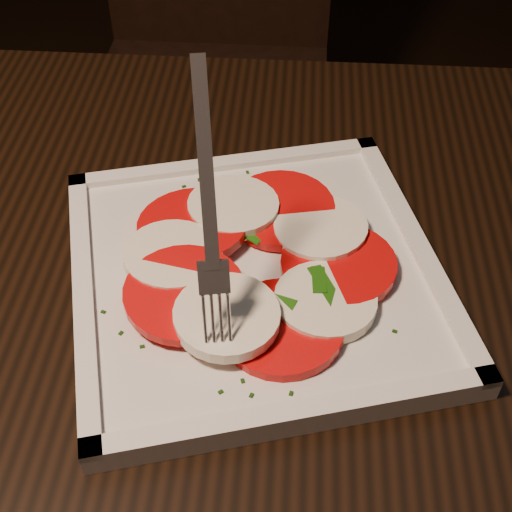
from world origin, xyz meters
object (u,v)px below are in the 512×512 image
Objects in this scene: table at (338,414)px; chair at (213,35)px; plate at (256,276)px; fork at (208,195)px.

chair is at bearing 100.61° from table.
fork reaches higher than plate.
chair is (-0.16, 0.86, -0.12)m from table.
chair is 0.84m from plate.
plate is 0.12m from fork.
fork reaches higher than chair.
fork reaches higher than table.
fork is at bearing -131.76° from plate.
plate is 1.65× the size of fork.
table is at bearing -40.05° from plate.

